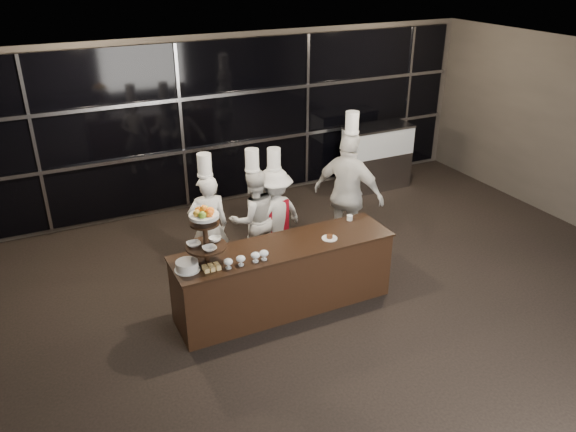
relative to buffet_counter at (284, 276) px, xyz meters
name	(u,v)px	position (x,y,z in m)	size (l,w,h in m)	color
room	(422,234)	(0.97, -1.40, 1.03)	(10.00, 10.00, 10.00)	black
window_wall	(247,120)	(0.97, 3.54, 1.04)	(8.60, 0.10, 2.80)	black
buffet_counter	(284,276)	(0.00, 0.00, 0.00)	(2.84, 0.74, 0.92)	black
display_stand	(205,231)	(-1.00, 0.00, 0.87)	(0.48, 0.48, 0.74)	black
compotes	(247,257)	(-0.58, -0.22, 0.54)	(0.56, 0.11, 0.12)	silver
layer_cake	(187,266)	(-1.26, -0.05, 0.51)	(0.30, 0.30, 0.11)	white
pastry_squares	(211,267)	(-1.01, -0.16, 0.48)	(0.20, 0.13, 0.05)	#E3BC6F
small_plate	(330,238)	(0.59, -0.10, 0.47)	(0.20, 0.20, 0.05)	white
chef_cup	(350,218)	(1.11, 0.25, 0.49)	(0.08, 0.08, 0.07)	white
display_case	(377,154)	(3.37, 2.90, 0.22)	(1.30, 0.57, 1.24)	#A5A5AA
chef_a	(209,224)	(-0.59, 1.20, 0.33)	(0.59, 0.42, 1.83)	white
chef_b	(254,218)	(0.08, 1.18, 0.30)	(0.74, 0.58, 1.80)	silver
chef_c	(275,215)	(0.42, 1.20, 0.28)	(1.05, 0.77, 1.76)	white
chef_d	(348,194)	(1.50, 0.93, 0.50)	(0.99, 1.20, 2.21)	white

